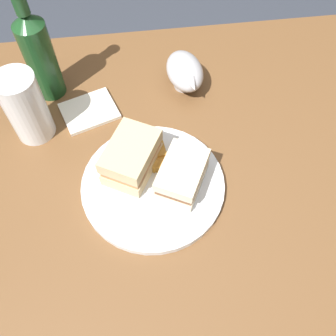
{
  "coord_description": "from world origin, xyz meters",
  "views": [
    {
      "loc": [
        -0.08,
        -0.37,
        1.33
      ],
      "look_at": [
        -0.03,
        -0.02,
        0.75
      ],
      "focal_mm": 39.96,
      "sensor_mm": 36.0,
      "label": 1
    }
  ],
  "objects_px": {
    "pint_glass": "(27,111)",
    "napkin": "(89,111)",
    "plate": "(153,185)",
    "sandwich_half_right": "(131,157)",
    "cider_bottle": "(39,53)",
    "sandwich_half_left": "(182,175)",
    "gravy_boat": "(185,72)"
  },
  "relations": [
    {
      "from": "plate",
      "to": "cider_bottle",
      "type": "bearing_deg",
      "value": 125.83
    },
    {
      "from": "sandwich_half_left",
      "to": "cider_bottle",
      "type": "bearing_deg",
      "value": 131.98
    },
    {
      "from": "cider_bottle",
      "to": "napkin",
      "type": "bearing_deg",
      "value": -42.11
    },
    {
      "from": "sandwich_half_right",
      "to": "sandwich_half_left",
      "type": "bearing_deg",
      "value": -27.84
    },
    {
      "from": "plate",
      "to": "gravy_boat",
      "type": "bearing_deg",
      "value": 68.7
    },
    {
      "from": "sandwich_half_left",
      "to": "pint_glass",
      "type": "xyz_separation_m",
      "value": [
        -0.27,
        0.17,
        0.02
      ]
    },
    {
      "from": "pint_glass",
      "to": "napkin",
      "type": "bearing_deg",
      "value": 18.55
    },
    {
      "from": "plate",
      "to": "cider_bottle",
      "type": "relative_size",
      "value": 0.99
    },
    {
      "from": "sandwich_half_left",
      "to": "pint_glass",
      "type": "height_order",
      "value": "pint_glass"
    },
    {
      "from": "pint_glass",
      "to": "cider_bottle",
      "type": "xyz_separation_m",
      "value": [
        0.03,
        0.11,
        0.04
      ]
    },
    {
      "from": "plate",
      "to": "sandwich_half_right",
      "type": "distance_m",
      "value": 0.07
    },
    {
      "from": "plate",
      "to": "sandwich_half_right",
      "type": "relative_size",
      "value": 1.95
    },
    {
      "from": "gravy_boat",
      "to": "plate",
      "type": "bearing_deg",
      "value": -111.3
    },
    {
      "from": "sandwich_half_right",
      "to": "gravy_boat",
      "type": "distance_m",
      "value": 0.24
    },
    {
      "from": "sandwich_half_left",
      "to": "gravy_boat",
      "type": "relative_size",
      "value": 0.95
    },
    {
      "from": "gravy_boat",
      "to": "napkin",
      "type": "bearing_deg",
      "value": -167.0
    },
    {
      "from": "sandwich_half_right",
      "to": "napkin",
      "type": "xyz_separation_m",
      "value": [
        -0.08,
        0.16,
        -0.04
      ]
    },
    {
      "from": "plate",
      "to": "sandwich_half_left",
      "type": "height_order",
      "value": "sandwich_half_left"
    },
    {
      "from": "gravy_boat",
      "to": "cider_bottle",
      "type": "distance_m",
      "value": 0.3
    },
    {
      "from": "gravy_boat",
      "to": "cider_bottle",
      "type": "height_order",
      "value": "cider_bottle"
    },
    {
      "from": "plate",
      "to": "gravy_boat",
      "type": "distance_m",
      "value": 0.27
    },
    {
      "from": "sandwich_half_left",
      "to": "sandwich_half_right",
      "type": "bearing_deg",
      "value": 152.16
    },
    {
      "from": "cider_bottle",
      "to": "sandwich_half_right",
      "type": "bearing_deg",
      "value": -54.93
    },
    {
      "from": "napkin",
      "to": "plate",
      "type": "bearing_deg",
      "value": -59.82
    },
    {
      "from": "pint_glass",
      "to": "gravy_boat",
      "type": "relative_size",
      "value": 1.12
    },
    {
      "from": "pint_glass",
      "to": "gravy_boat",
      "type": "height_order",
      "value": "pint_glass"
    },
    {
      "from": "plate",
      "to": "sandwich_half_left",
      "type": "xyz_separation_m",
      "value": [
        0.05,
        -0.01,
        0.03
      ]
    },
    {
      "from": "napkin",
      "to": "pint_glass",
      "type": "bearing_deg",
      "value": -161.45
    },
    {
      "from": "sandwich_half_left",
      "to": "cider_bottle",
      "type": "relative_size",
      "value": 0.47
    },
    {
      "from": "pint_glass",
      "to": "cider_bottle",
      "type": "distance_m",
      "value": 0.12
    },
    {
      "from": "plate",
      "to": "napkin",
      "type": "bearing_deg",
      "value": 120.18
    },
    {
      "from": "plate",
      "to": "gravy_boat",
      "type": "relative_size",
      "value": 2.0
    }
  ]
}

